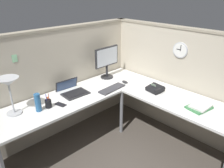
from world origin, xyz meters
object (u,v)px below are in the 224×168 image
pen_cup (48,104)px  laptop (72,90)px  cell_phone (61,104)px  monitor (107,60)px  office_phone (155,89)px  keyboard (112,89)px  wall_clock (180,50)px  desk_lamp_dome (9,85)px  book_stack (200,107)px  computer_mouse (125,82)px  thermos_flask (38,103)px

pen_cup → laptop: bearing=20.1°
laptop → cell_phone: size_ratio=2.74×
monitor → office_phone: 0.89m
keyboard → wall_clock: wall_clock is taller
keyboard → cell_phone: bearing=166.9°
monitor → wall_clock: wall_clock is taller
monitor → laptop: monitor is taller
laptop → desk_lamp_dome: desk_lamp_dome is taller
desk_lamp_dome → book_stack: desk_lamp_dome is taller
office_phone → book_stack: bearing=-90.0°
computer_mouse → wall_clock: bearing=-52.7°
cell_phone → monitor: bearing=-0.0°
laptop → pen_cup: pen_cup is taller
pen_cup → wall_clock: size_ratio=0.82×
desk_lamp_dome → cell_phone: (0.49, -0.19, -0.36)m
book_stack → keyboard: bearing=109.1°
monitor → wall_clock: (0.50, -0.95, 0.25)m
thermos_flask → wall_clock: (1.78, -0.75, 0.43)m
desk_lamp_dome → thermos_flask: (0.23, -0.14, -0.25)m
desk_lamp_dome → office_phone: 1.85m
monitor → thermos_flask: size_ratio=2.27×
pen_cup → cell_phone: bearing=-19.0°
laptop → book_stack: bearing=-59.7°
monitor → office_phone: monitor is taller
laptop → computer_mouse: bearing=-22.0°
desk_lamp_dome → book_stack: bearing=-41.0°
cell_phone → office_phone: bearing=-41.1°
cell_phone → book_stack: size_ratio=0.46×
laptop → thermos_flask: thermos_flask is taller
monitor → cell_phone: (-1.02, -0.25, -0.29)m
thermos_flask → wall_clock: wall_clock is taller
keyboard → thermos_flask: 1.05m
desk_lamp_dome → pen_cup: desk_lamp_dome is taller
thermos_flask → book_stack: size_ratio=0.70×
pen_cup → keyboard: bearing=-10.6°
pen_cup → wall_clock: (1.66, -0.74, 0.49)m
office_phone → monitor: bearing=98.9°
wall_clock → cell_phone: bearing=155.5°
monitor → pen_cup: (-1.16, -0.21, -0.24)m
keyboard → office_phone: office_phone is taller
laptop → monitor: bearing=3.6°
keyboard → desk_lamp_dome: (-1.26, 0.32, 0.35)m
cell_phone → office_phone: office_phone is taller
office_phone → wall_clock: 0.63m
keyboard → desk_lamp_dome: 1.35m
thermos_flask → cell_phone: bearing=-12.0°
thermos_flask → laptop: bearing=15.2°
computer_mouse → thermos_flask: bearing=173.5°
monitor → office_phone: size_ratio=2.22×
computer_mouse → office_phone: 0.50m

